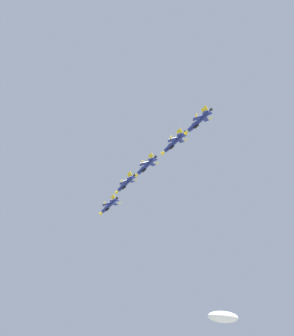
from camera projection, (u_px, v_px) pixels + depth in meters
The scene contains 6 objects.
cloud_near_formation at pixel (223, 317), 432.51m from camera, with size 37.05×19.08×11.33m, color white.
fighter_jet_lead at pixel (109, 206), 191.06m from camera, with size 9.55×15.38×5.10m.
fighter_jet_left_wing at pixel (125, 184), 182.09m from camera, with size 9.32×15.38×5.46m.
fighter_jet_right_wing at pixel (146, 166), 173.69m from camera, with size 9.51×15.38×5.18m.
fighter_jet_left_outer at pixel (174, 143), 161.69m from camera, with size 9.48×15.38×5.23m.
fighter_jet_right_outer at pixel (198, 122), 152.25m from camera, with size 9.42×15.38×5.33m.
Camera 1 is at (0.31, -7.56, 1.95)m, focal length 40.58 mm.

